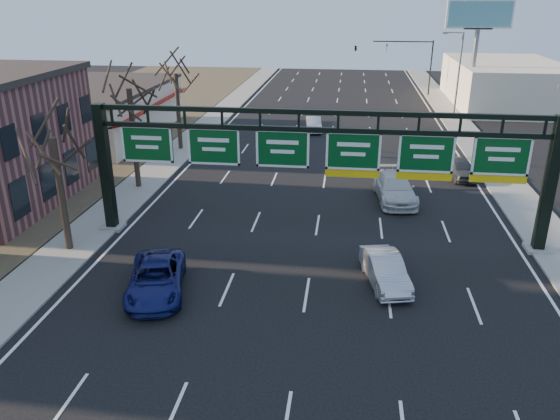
# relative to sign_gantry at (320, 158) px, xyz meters

# --- Properties ---
(ground) EXTENTS (160.00, 160.00, 0.00)m
(ground) POSITION_rel_sign_gantry_xyz_m (-0.16, -8.00, -4.63)
(ground) COLOR black
(ground) RESTS_ON ground
(sidewalk_left) EXTENTS (3.00, 120.00, 0.12)m
(sidewalk_left) POSITION_rel_sign_gantry_xyz_m (-12.96, 12.00, -4.57)
(sidewalk_left) COLOR gray
(sidewalk_left) RESTS_ON ground
(sidewalk_right) EXTENTS (3.00, 120.00, 0.12)m
(sidewalk_right) POSITION_rel_sign_gantry_xyz_m (12.64, 12.00, -4.57)
(sidewalk_right) COLOR gray
(sidewalk_right) RESTS_ON ground
(dirt_strip_left) EXTENTS (21.00, 120.00, 0.06)m
(dirt_strip_left) POSITION_rel_sign_gantry_xyz_m (-25.16, 12.00, -4.60)
(dirt_strip_left) COLOR #473D2B
(dirt_strip_left) RESTS_ON ground
(lane_markings) EXTENTS (21.60, 120.00, 0.01)m
(lane_markings) POSITION_rel_sign_gantry_xyz_m (-0.16, 12.00, -4.62)
(lane_markings) COLOR white
(lane_markings) RESTS_ON ground
(sign_gantry) EXTENTS (24.60, 1.20, 7.20)m
(sign_gantry) POSITION_rel_sign_gantry_xyz_m (0.00, 0.00, 0.00)
(sign_gantry) COLOR black
(sign_gantry) RESTS_ON ground
(cream_strip) EXTENTS (10.90, 18.40, 4.70)m
(cream_strip) POSITION_rel_sign_gantry_xyz_m (-21.64, 21.00, -2.27)
(cream_strip) COLOR beige
(cream_strip) RESTS_ON ground
(building_right_distant) EXTENTS (12.00, 20.00, 5.00)m
(building_right_distant) POSITION_rel_sign_gantry_xyz_m (19.84, 42.00, -2.13)
(building_right_distant) COLOR beige
(building_right_distant) RESTS_ON ground
(tree_gantry) EXTENTS (3.60, 3.60, 8.48)m
(tree_gantry) POSITION_rel_sign_gantry_xyz_m (-12.96, -3.00, 2.48)
(tree_gantry) COLOR #2C2318
(tree_gantry) RESTS_ON sidewalk_left
(tree_mid) EXTENTS (3.60, 3.60, 9.24)m
(tree_mid) POSITION_rel_sign_gantry_xyz_m (-12.96, 7.00, 3.23)
(tree_mid) COLOR #2C2318
(tree_mid) RESTS_ON sidewalk_left
(tree_far) EXTENTS (3.60, 3.60, 8.86)m
(tree_far) POSITION_rel_sign_gantry_xyz_m (-12.96, 17.00, 2.86)
(tree_far) COLOR #2C2318
(tree_far) RESTS_ON sidewalk_left
(streetlight_far) EXTENTS (2.15, 0.22, 9.00)m
(streetlight_far) POSITION_rel_sign_gantry_xyz_m (12.31, 32.00, 0.45)
(streetlight_far) COLOR slate
(streetlight_far) RESTS_ON sidewalk_right
(billboard_right) EXTENTS (7.00, 0.50, 12.00)m
(billboard_right) POSITION_rel_sign_gantry_xyz_m (14.84, 36.98, 4.43)
(billboard_right) COLOR slate
(billboard_right) RESTS_ON ground
(traffic_signal_mast) EXTENTS (10.16, 0.54, 7.00)m
(traffic_signal_mast) POSITION_rel_sign_gantry_xyz_m (5.53, 47.00, 0.87)
(traffic_signal_mast) COLOR black
(traffic_signal_mast) RESTS_ON ground
(car_blue_suv) EXTENTS (3.54, 5.61, 1.44)m
(car_blue_suv) POSITION_rel_sign_gantry_xyz_m (-6.90, -6.68, -3.91)
(car_blue_suv) COLOR navy
(car_blue_suv) RESTS_ON ground
(car_silver_sedan) EXTENTS (2.42, 4.50, 1.41)m
(car_silver_sedan) POSITION_rel_sign_gantry_xyz_m (3.36, -4.54, -3.93)
(car_silver_sedan) COLOR #B1B0B5
(car_silver_sedan) RESTS_ON ground
(car_white_wagon) EXTENTS (2.92, 5.91, 1.65)m
(car_white_wagon) POSITION_rel_sign_gantry_xyz_m (4.55, 6.77, -3.80)
(car_white_wagon) COLOR silver
(car_white_wagon) RESTS_ON ground
(car_grey_far) EXTENTS (2.51, 4.54, 1.46)m
(car_grey_far) POSITION_rel_sign_gantry_xyz_m (9.58, 12.10, -3.90)
(car_grey_far) COLOR #383A3C
(car_grey_far) RESTS_ON ground
(car_silver_distant) EXTENTS (1.90, 4.18, 1.33)m
(car_silver_distant) POSITION_rel_sign_gantry_xyz_m (-2.01, 25.20, -3.96)
(car_silver_distant) COLOR #B3B2B8
(car_silver_distant) RESTS_ON ground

